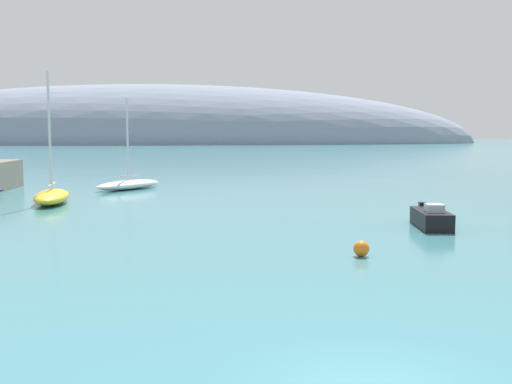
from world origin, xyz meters
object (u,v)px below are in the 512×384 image
(sailboat_white_outer_mooring, at_px, (128,184))
(mooring_buoy_orange, at_px, (361,249))
(sailboat_yellow_end_of_line, at_px, (52,196))
(motorboat_black_foreground, at_px, (431,218))

(sailboat_white_outer_mooring, distance_m, mooring_buoy_orange, 31.33)
(sailboat_white_outer_mooring, xyz_separation_m, mooring_buoy_orange, (12.73, -28.62, -0.14))
(sailboat_yellow_end_of_line, bearing_deg, mooring_buoy_orange, 36.33)
(sailboat_white_outer_mooring, xyz_separation_m, sailboat_yellow_end_of_line, (-3.97, -9.78, 0.10))
(sailboat_white_outer_mooring, relative_size, sailboat_yellow_end_of_line, 0.87)
(sailboat_white_outer_mooring, relative_size, mooring_buoy_orange, 12.11)
(sailboat_yellow_end_of_line, distance_m, motorboat_black_foreground, 25.23)
(sailboat_yellow_end_of_line, relative_size, motorboat_black_foreground, 2.13)
(motorboat_black_foreground, bearing_deg, sailboat_yellow_end_of_line, -111.36)
(mooring_buoy_orange, bearing_deg, motorboat_black_foreground, 51.16)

